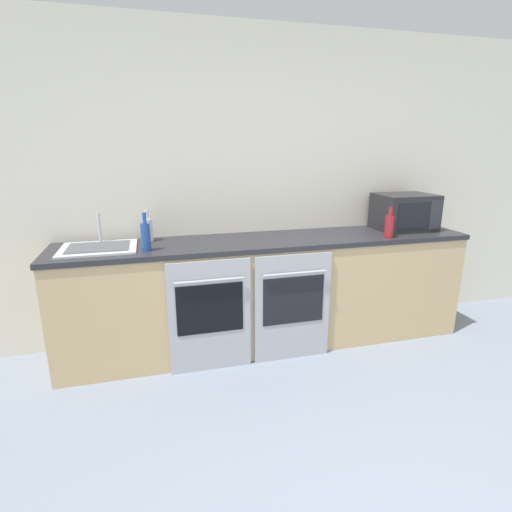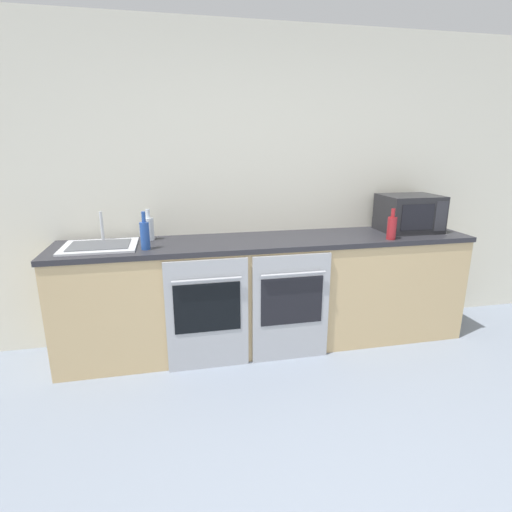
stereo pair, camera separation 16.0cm
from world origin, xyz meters
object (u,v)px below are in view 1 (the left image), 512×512
(bottle_blue, at_px, (146,236))
(sink, at_px, (99,247))
(oven_left, at_px, (210,316))
(microwave, at_px, (404,212))
(oven_right, at_px, (293,307))
(bottle_red, at_px, (389,226))
(bottle_clear, at_px, (148,229))

(bottle_blue, height_order, sink, bottle_blue)
(oven_left, xyz_separation_m, microwave, (1.82, 0.36, 0.64))
(microwave, xyz_separation_m, bottle_blue, (-2.24, -0.18, -0.05))
(oven_left, bearing_deg, microwave, 11.07)
(oven_right, xyz_separation_m, sink, (-1.41, 0.32, 0.50))
(oven_left, bearing_deg, sink, 157.35)
(microwave, distance_m, bottle_red, 0.41)
(oven_right, relative_size, microwave, 1.77)
(oven_right, height_order, sink, sink)
(bottle_red, bearing_deg, microwave, 39.88)
(oven_left, distance_m, bottle_clear, 0.85)
(bottle_blue, relative_size, bottle_red, 1.12)
(sink, bearing_deg, bottle_blue, -22.54)
(bottle_clear, height_order, sink, bottle_clear)
(sink, bearing_deg, bottle_clear, 24.28)
(oven_right, bearing_deg, microwave, 16.92)
(oven_left, bearing_deg, bottle_blue, 157.25)
(microwave, relative_size, bottle_red, 1.96)
(bottle_blue, bearing_deg, sink, 157.46)
(bottle_clear, distance_m, bottle_red, 1.95)
(microwave, bearing_deg, sink, -179.13)
(microwave, xyz_separation_m, bottle_red, (-0.32, -0.26, -0.06))
(bottle_clear, xyz_separation_m, bottle_blue, (-0.01, -0.30, 0.01))
(oven_left, bearing_deg, bottle_clear, 130.29)
(microwave, height_order, bottle_red, microwave)
(bottle_blue, bearing_deg, microwave, 4.62)
(bottle_red, height_order, sink, bottle_red)
(oven_left, height_order, bottle_clear, bottle_clear)
(microwave, distance_m, sink, 2.59)
(microwave, relative_size, bottle_clear, 1.96)
(oven_right, height_order, microwave, microwave)
(bottle_blue, bearing_deg, oven_left, -22.75)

